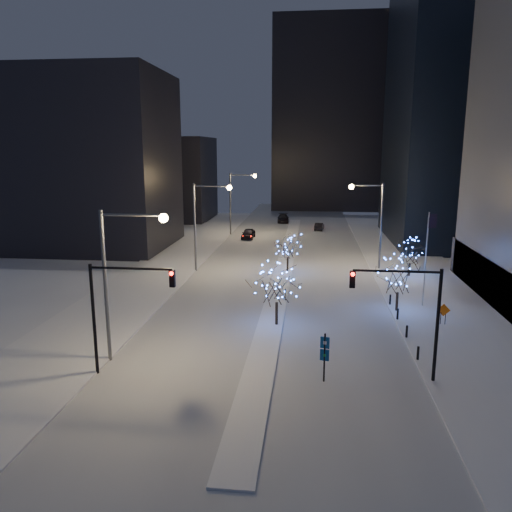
# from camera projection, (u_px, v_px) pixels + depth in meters

# --- Properties ---
(ground) EXTENTS (160.00, 160.00, 0.00)m
(ground) POSITION_uv_depth(u_px,v_px,m) (257.00, 381.00, 30.01)
(ground) COLOR white
(ground) RESTS_ON ground
(road) EXTENTS (20.00, 130.00, 0.02)m
(road) POSITION_uv_depth(u_px,v_px,m) (286.00, 258.00, 64.03)
(road) COLOR silver
(road) RESTS_ON ground
(median) EXTENTS (2.00, 80.00, 0.15)m
(median) POSITION_uv_depth(u_px,v_px,m) (284.00, 266.00, 59.16)
(median) COLOR silver
(median) RESTS_ON ground
(east_sidewalk) EXTENTS (10.00, 90.00, 0.15)m
(east_sidewalk) POSITION_uv_depth(u_px,v_px,m) (435.00, 294.00, 47.82)
(east_sidewalk) COLOR silver
(east_sidewalk) RESTS_ON ground
(west_sidewalk) EXTENTS (8.00, 90.00, 0.15)m
(west_sidewalk) POSITION_uv_depth(u_px,v_px,m) (142.00, 285.00, 50.94)
(west_sidewalk) COLOR silver
(west_sidewalk) RESTS_ON ground
(filler_west_near) EXTENTS (22.00, 18.00, 24.00)m
(filler_west_near) POSITION_uv_depth(u_px,v_px,m) (88.00, 162.00, 69.39)
(filler_west_near) COLOR black
(filler_west_near) RESTS_ON ground
(filler_west_far) EXTENTS (18.00, 16.00, 16.00)m
(filler_west_far) POSITION_uv_depth(u_px,v_px,m) (165.00, 179.00, 99.17)
(filler_west_far) COLOR black
(filler_west_far) RESTS_ON ground
(horizon_block) EXTENTS (24.00, 14.00, 42.00)m
(horizon_block) POSITION_uv_depth(u_px,v_px,m) (326.00, 117.00, 114.39)
(horizon_block) COLOR black
(horizon_block) RESTS_ON ground
(street_lamp_w_near) EXTENTS (4.40, 0.56, 10.00)m
(street_lamp_w_near) POSITION_uv_depth(u_px,v_px,m) (120.00, 265.00, 31.56)
(street_lamp_w_near) COLOR #595E66
(street_lamp_w_near) RESTS_ON ground
(street_lamp_w_mid) EXTENTS (4.40, 0.56, 10.00)m
(street_lamp_w_mid) POSITION_uv_depth(u_px,v_px,m) (204.00, 215.00, 55.86)
(street_lamp_w_mid) COLOR #595E66
(street_lamp_w_mid) RESTS_ON ground
(street_lamp_w_far) EXTENTS (4.40, 0.56, 10.00)m
(street_lamp_w_far) POSITION_uv_depth(u_px,v_px,m) (237.00, 195.00, 80.16)
(street_lamp_w_far) COLOR #595E66
(street_lamp_w_far) RESTS_ON ground
(street_lamp_east) EXTENTS (3.90, 0.56, 10.00)m
(street_lamp_east) POSITION_uv_depth(u_px,v_px,m) (373.00, 214.00, 56.74)
(street_lamp_east) COLOR #595E66
(street_lamp_east) RESTS_ON ground
(traffic_signal_west) EXTENTS (5.26, 0.43, 7.00)m
(traffic_signal_west) POSITION_uv_depth(u_px,v_px,m) (117.00, 301.00, 29.92)
(traffic_signal_west) COLOR black
(traffic_signal_west) RESTS_ON ground
(traffic_signal_east) EXTENTS (5.26, 0.43, 7.00)m
(traffic_signal_east) POSITION_uv_depth(u_px,v_px,m) (411.00, 306.00, 29.02)
(traffic_signal_east) COLOR black
(traffic_signal_east) RESTS_ON ground
(flagpoles) EXTENTS (1.35, 2.60, 8.00)m
(flagpoles) POSITION_uv_depth(u_px,v_px,m) (427.00, 251.00, 44.34)
(flagpoles) COLOR silver
(flagpoles) RESTS_ON east_sidewalk
(bollards) EXTENTS (0.16, 12.16, 0.90)m
(bollards) POSITION_uv_depth(u_px,v_px,m) (402.00, 322.00, 38.51)
(bollards) COLOR black
(bollards) RESTS_ON east_sidewalk
(car_near) EXTENTS (1.96, 4.59, 1.55)m
(car_near) POSITION_uv_depth(u_px,v_px,m) (248.00, 234.00, 78.04)
(car_near) COLOR black
(car_near) RESTS_ON ground
(car_mid) EXTENTS (1.83, 3.96, 1.26)m
(car_mid) POSITION_uv_depth(u_px,v_px,m) (319.00, 226.00, 86.32)
(car_mid) COLOR black
(car_mid) RESTS_ON ground
(car_far) EXTENTS (2.39, 5.29, 1.50)m
(car_far) POSITION_uv_depth(u_px,v_px,m) (283.00, 219.00, 95.28)
(car_far) COLOR black
(car_far) RESTS_ON ground
(holiday_tree_median_near) EXTENTS (4.31, 4.31, 4.80)m
(holiday_tree_median_near) POSITION_uv_depth(u_px,v_px,m) (277.00, 286.00, 38.73)
(holiday_tree_median_near) COLOR black
(holiday_tree_median_near) RESTS_ON median
(holiday_tree_median_far) EXTENTS (3.94, 3.94, 4.16)m
(holiday_tree_median_far) POSITION_uv_depth(u_px,v_px,m) (288.00, 247.00, 56.15)
(holiday_tree_median_far) COLOR black
(holiday_tree_median_far) RESTS_ON median
(holiday_tree_plaza_near) EXTENTS (4.58, 4.58, 4.66)m
(holiday_tree_plaza_near) POSITION_uv_depth(u_px,v_px,m) (398.00, 277.00, 42.17)
(holiday_tree_plaza_near) COLOR black
(holiday_tree_plaza_near) RESTS_ON east_sidewalk
(holiday_tree_plaza_far) EXTENTS (4.01, 4.01, 4.22)m
(holiday_tree_plaza_far) POSITION_uv_depth(u_px,v_px,m) (410.00, 252.00, 53.97)
(holiday_tree_plaza_far) COLOR black
(holiday_tree_plaza_far) RESTS_ON east_sidewalk
(wayfinding_sign) EXTENTS (0.54, 0.20, 3.07)m
(wayfinding_sign) POSITION_uv_depth(u_px,v_px,m) (325.00, 352.00, 29.58)
(wayfinding_sign) COLOR black
(wayfinding_sign) RESTS_ON ground
(construction_sign) EXTENTS (1.01, 0.18, 1.67)m
(construction_sign) POSITION_uv_depth(u_px,v_px,m) (443.00, 312.00, 39.21)
(construction_sign) COLOR black
(construction_sign) RESTS_ON east_sidewalk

